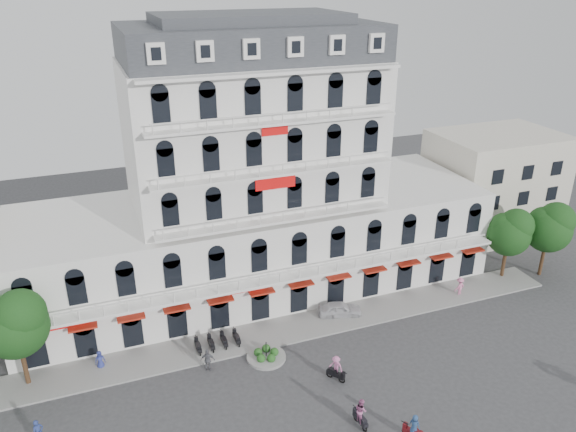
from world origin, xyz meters
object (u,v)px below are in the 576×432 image
(rider_east, at_px, (414,428))
(rider_center, at_px, (336,368))
(parked_car, at_px, (340,309))
(rider_southwest, at_px, (361,412))

(rider_east, xyz_separation_m, rider_center, (-2.35, 7.29, 0.16))
(parked_car, xyz_separation_m, rider_southwest, (-4.54, -12.80, 0.53))
(rider_southwest, xyz_separation_m, rider_east, (2.78, -2.37, -0.20))
(parked_car, xyz_separation_m, rider_east, (-1.76, -15.16, 0.33))
(rider_southwest, distance_m, rider_center, 4.94)
(rider_east, height_order, rider_center, rider_center)
(rider_southwest, xyz_separation_m, rider_center, (0.43, 4.92, -0.04))
(parked_car, bearing_deg, rider_center, 167.84)
(rider_east, relative_size, rider_center, 0.94)
(parked_car, height_order, rider_center, rider_center)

